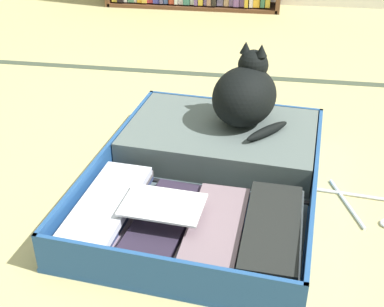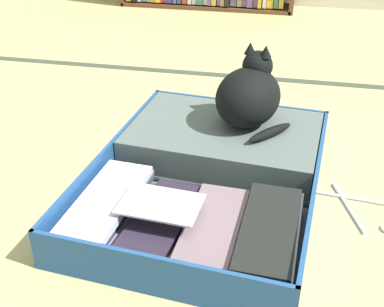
% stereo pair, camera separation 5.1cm
% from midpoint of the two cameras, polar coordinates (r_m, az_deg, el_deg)
% --- Properties ---
extents(ground_plane, '(10.00, 10.00, 0.00)m').
position_cam_midpoint_polar(ground_plane, '(1.57, 1.57, -4.82)').
color(ground_plane, tan).
extents(tatami_border, '(4.80, 0.05, 0.00)m').
position_cam_midpoint_polar(tatami_border, '(2.45, 5.81, 8.73)').
color(tatami_border, '#3A4535').
rests_on(tatami_border, ground_plane).
extents(open_suitcase, '(0.74, 0.96, 0.12)m').
position_cam_midpoint_polar(open_suitcase, '(1.61, 3.17, -1.76)').
color(open_suitcase, '#214C86').
rests_on(open_suitcase, ground_plane).
extents(black_cat, '(0.30, 0.32, 0.27)m').
position_cam_midpoint_polar(black_cat, '(1.70, 7.49, 6.55)').
color(black_cat, black).
rests_on(black_cat, open_suitcase).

